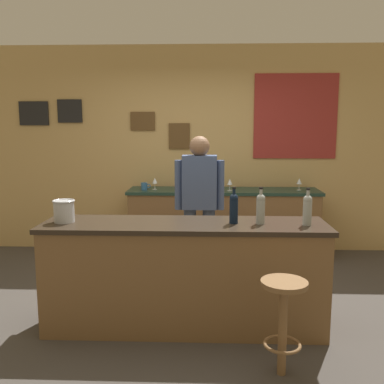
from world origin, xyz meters
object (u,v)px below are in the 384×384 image
wine_bottle_c (307,209)px  wine_glass_a (155,181)px  ice_bucket (64,211)px  wine_bottle_b (261,208)px  wine_bottle_a (234,207)px  wine_glass_b (220,181)px  bar_stool (283,312)px  coffee_mug (144,186)px  wine_glass_c (230,182)px  bartender (199,201)px  wine_glass_d (299,182)px

wine_bottle_c → wine_glass_a: wine_bottle_c is taller
wine_bottle_c → ice_bucket: bearing=178.8°
wine_bottle_b → wine_bottle_a: bearing=178.3°
wine_glass_b → bar_stool: bearing=-82.5°
coffee_mug → bar_stool: bearing=-63.3°
wine_bottle_a → wine_bottle_c: size_ratio=1.00×
wine_glass_b → wine_glass_c: same height
bartender → wine_glass_d: bearing=40.9°
wine_bottle_b → coffee_mug: wine_bottle_b is taller
wine_glass_c → wine_glass_b: bearing=147.1°
bartender → wine_glass_d: 1.68m
wine_glass_d → bar_stool: bearing=-103.5°
wine_glass_c → coffee_mug: size_ratio=1.24×
wine_bottle_a → wine_glass_a: size_ratio=1.97×
bartender → coffee_mug: (-0.74, 1.04, 0.01)m
wine_glass_b → coffee_mug: (-0.99, -0.05, -0.06)m
wine_bottle_a → coffee_mug: wine_bottle_a is taller
wine_bottle_c → wine_glass_c: size_ratio=1.97×
wine_glass_b → wine_glass_c: 0.14m
wine_glass_a → coffee_mug: size_ratio=1.24×
wine_bottle_b → wine_bottle_c: (0.37, -0.04, 0.00)m
wine_bottle_a → wine_glass_b: size_ratio=1.97×
wine_bottle_c → wine_glass_a: bearing=125.8°
wine_bottle_c → ice_bucket: 2.01m
wine_glass_c → coffee_mug: bearing=178.4°
wine_bottle_a → coffee_mug: size_ratio=2.45×
wine_glass_d → wine_glass_a: bearing=-179.6°
wine_bottle_a → coffee_mug: bearing=117.5°
wine_bottle_a → wine_glass_d: size_ratio=1.97×
wine_bottle_a → ice_bucket: size_ratio=1.63×
bartender → wine_bottle_a: (0.30, -0.95, 0.12)m
wine_bottle_c → wine_glass_b: (-0.65, 2.09, -0.05)m
wine_glass_b → coffee_mug: size_ratio=1.24×
bar_stool → wine_glass_c: (-0.24, 2.65, 0.55)m
ice_bucket → wine_glass_d: ice_bucket is taller
wine_bottle_c → wine_glass_d: (0.37, 2.10, -0.05)m
wine_bottle_a → wine_glass_c: wine_bottle_a is taller
wine_bottle_b → wine_glass_c: 1.98m
wine_bottle_c → wine_glass_b: 2.19m
wine_glass_a → coffee_mug: wine_glass_a is taller
ice_bucket → coffee_mug: bearing=79.3°
bartender → wine_bottle_a: size_ratio=5.29×
wine_glass_b → bartender: bearing=-102.8°
bartender → wine_glass_b: bartender is taller
bar_stool → wine_glass_c: size_ratio=4.39×
ice_bucket → wine_glass_d: bearing=40.8°
wine_bottle_a → wine_bottle_b: same height
ice_bucket → wine_glass_c: 2.47m
bartender → bar_stool: 1.81m
wine_bottle_a → wine_glass_d: bearing=64.8°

